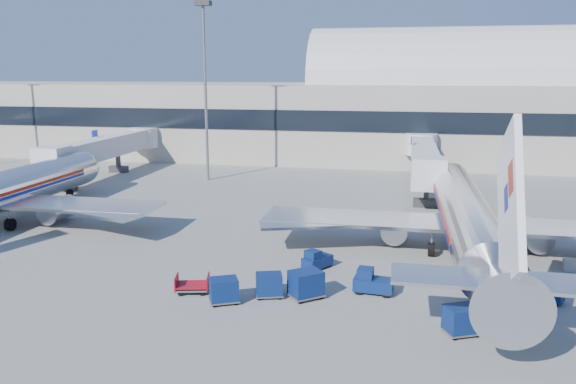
% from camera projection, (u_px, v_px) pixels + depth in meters
% --- Properties ---
extents(ground, '(260.00, 260.00, 0.00)m').
position_uv_depth(ground, '(330.00, 265.00, 41.49)').
color(ground, gray).
rests_on(ground, ground).
extents(terminal, '(170.00, 28.15, 21.00)m').
position_uv_depth(terminal, '(293.00, 110.00, 96.18)').
color(terminal, '#B2AA9E').
rests_on(terminal, ground).
extents(airliner_main, '(32.00, 37.26, 12.07)m').
position_uv_depth(airliner_main, '(467.00, 218.00, 43.27)').
color(airliner_main, silver).
rests_on(airliner_main, ground).
extents(jetbridge_near, '(4.40, 27.50, 6.25)m').
position_uv_depth(jetbridge_near, '(424.00, 156.00, 68.73)').
color(jetbridge_near, silver).
rests_on(jetbridge_near, ground).
extents(jetbridge_mid, '(4.40, 27.50, 6.25)m').
position_uv_depth(jetbridge_mid, '(109.00, 147.00, 76.82)').
color(jetbridge_mid, silver).
rests_on(jetbridge_mid, ground).
extents(mast_west, '(2.00, 1.20, 22.60)m').
position_uv_depth(mast_west, '(205.00, 65.00, 71.00)').
color(mast_west, slate).
rests_on(mast_west, ground).
extents(tug_lead, '(2.62, 1.50, 1.63)m').
position_uv_depth(tug_lead, '(372.00, 282.00, 36.03)').
color(tug_lead, '#0A1E51').
rests_on(tug_lead, ground).
extents(tug_right, '(2.26, 1.87, 1.32)m').
position_uv_depth(tug_right, '(544.00, 292.00, 34.84)').
color(tug_right, '#0A1E51').
rests_on(tug_right, ground).
extents(tug_left, '(2.20, 2.52, 1.48)m').
position_uv_depth(tug_left, '(316.00, 260.00, 40.49)').
color(tug_left, '#0A1E51').
rests_on(tug_left, ground).
extents(cart_train_a, '(2.55, 2.48, 1.79)m').
position_uv_depth(cart_train_a, '(306.00, 284.00, 35.18)').
color(cart_train_a, '#0A1E51').
rests_on(cart_train_a, ground).
extents(cart_train_b, '(2.03, 1.76, 1.51)m').
position_uv_depth(cart_train_b, '(269.00, 285.00, 35.41)').
color(cart_train_b, '#0A1E51').
rests_on(cart_train_b, ground).
extents(cart_train_c, '(2.19, 1.99, 1.56)m').
position_uv_depth(cart_train_c, '(224.00, 290.00, 34.48)').
color(cart_train_c, '#0A1E51').
rests_on(cart_train_c, ground).
extents(cart_solo_near, '(2.22, 2.02, 1.59)m').
position_uv_depth(cart_solo_near, '(462.00, 320.00, 30.32)').
color(cart_solo_near, '#0A1E51').
rests_on(cart_solo_near, ground).
extents(cart_open_red, '(2.42, 1.95, 0.57)m').
position_uv_depth(cart_open_red, '(193.00, 286.00, 36.19)').
color(cart_open_red, slate).
rests_on(cart_open_red, ground).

